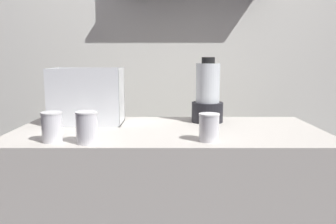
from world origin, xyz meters
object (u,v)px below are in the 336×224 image
juice_cup_pomegranate_far_left (52,129)px  juice_cup_mango_left (87,130)px  blender_pitcher (208,96)px  juice_cup_pomegranate_middle (209,129)px  carrot_display_bin (89,106)px

juice_cup_pomegranate_far_left → juice_cup_mango_left: 0.14m
blender_pitcher → juice_cup_pomegranate_middle: bearing=-95.7°
blender_pitcher → juice_cup_pomegranate_far_left: 0.77m
blender_pitcher → juice_cup_pomegranate_far_left: size_ratio=2.79×
juice_cup_mango_left → juice_cup_pomegranate_far_left: bearing=170.4°
blender_pitcher → juice_cup_pomegranate_middle: size_ratio=2.98×
blender_pitcher → juice_cup_pomegranate_middle: (-0.04, -0.40, -0.08)m
juice_cup_mango_left → juice_cup_pomegranate_middle: size_ratio=1.12×
carrot_display_bin → blender_pitcher: 0.60m
blender_pitcher → juice_cup_mango_left: size_ratio=2.66×
carrot_display_bin → juice_cup_pomegranate_middle: bearing=-32.8°
blender_pitcher → juice_cup_pomegranate_far_left: (-0.65, -0.41, -0.08)m
carrot_display_bin → blender_pitcher: (0.59, 0.04, 0.05)m
carrot_display_bin → juice_cup_pomegranate_middle: (0.55, -0.36, -0.04)m
juice_cup_pomegranate_far_left → carrot_display_bin: bearing=81.2°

